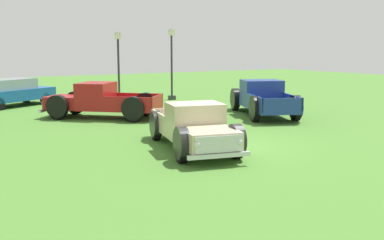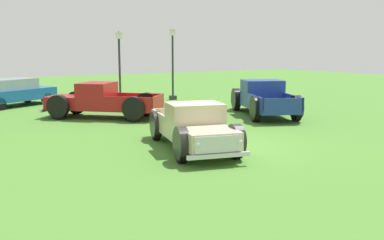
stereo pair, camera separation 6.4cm
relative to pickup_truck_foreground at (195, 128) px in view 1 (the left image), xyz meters
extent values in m
plane|color=#477A2D|center=(0.95, -0.01, -0.70)|extent=(80.00, 80.00, 0.00)
cube|color=#C6B793|center=(-0.32, -1.24, -0.07)|extent=(1.77, 1.75, 0.53)
cube|color=silver|center=(-0.51, -1.95, -0.07)|extent=(1.28, 0.38, 0.44)
sphere|color=silver|center=(0.06, -2.08, -0.05)|extent=(0.19, 0.19, 0.19)
sphere|color=silver|center=(-1.06, -1.79, -0.05)|extent=(0.19, 0.19, 0.19)
cube|color=#C6B793|center=(0.01, 0.06, 0.22)|extent=(1.86, 1.60, 1.10)
cube|color=#8C9EA8|center=(-0.13, -0.51, 0.46)|extent=(1.35, 0.38, 0.48)
cube|color=#C6B793|center=(0.42, 1.63, -0.29)|extent=(2.05, 2.35, 0.10)
cube|color=#C6B793|center=(1.16, 1.44, 0.02)|extent=(0.58, 1.96, 0.53)
cube|color=#C6B793|center=(-0.31, 1.82, 0.02)|extent=(0.58, 1.96, 0.53)
cube|color=#C6B793|center=(0.66, 2.57, 0.02)|extent=(1.57, 0.47, 0.53)
cylinder|color=black|center=(0.46, -1.44, -0.33)|extent=(0.39, 0.76, 0.73)
cylinder|color=#B7B7BC|center=(0.47, -1.44, -0.33)|extent=(0.30, 0.34, 0.29)
cylinder|color=black|center=(0.46, -1.44, -0.15)|extent=(0.49, 0.96, 0.92)
cylinder|color=black|center=(-1.10, -1.04, -0.33)|extent=(0.39, 0.76, 0.73)
cylinder|color=#B7B7BC|center=(-1.11, -1.03, -0.33)|extent=(0.30, 0.34, 0.29)
cylinder|color=black|center=(-1.10, -1.04, -0.15)|extent=(0.49, 0.96, 0.92)
cylinder|color=black|center=(1.26, 1.66, -0.33)|extent=(0.39, 0.76, 0.73)
cylinder|color=#B7B7BC|center=(1.27, 1.66, -0.33)|extent=(0.30, 0.34, 0.29)
cylinder|color=black|center=(1.26, 1.66, -0.15)|extent=(0.49, 0.96, 0.92)
cylinder|color=black|center=(-0.30, 2.06, -0.33)|extent=(0.39, 0.76, 0.73)
cylinder|color=#B7B7BC|center=(-0.31, 2.07, -0.33)|extent=(0.30, 0.34, 0.29)
cylinder|color=black|center=(-0.30, 2.06, -0.15)|extent=(0.49, 0.96, 0.92)
cube|color=silver|center=(-0.51, -1.99, -0.37)|extent=(1.71, 0.53, 0.11)
cube|color=maroon|center=(-1.38, 8.87, -0.02)|extent=(2.22, 2.23, 0.57)
cube|color=silver|center=(-1.97, 9.42, -0.02)|extent=(1.02, 1.08, 0.48)
sphere|color=silver|center=(-2.38, 8.94, 0.01)|extent=(0.21, 0.21, 0.21)
sphere|color=silver|center=(-1.52, 9.87, 0.01)|extent=(0.21, 0.21, 0.21)
cube|color=maroon|center=(-0.31, 7.88, 0.30)|extent=(2.18, 2.20, 1.20)
cube|color=#8C9EA8|center=(-0.78, 8.31, 0.56)|extent=(1.06, 1.13, 0.53)
cube|color=maroon|center=(0.98, 6.67, -0.25)|extent=(2.79, 2.77, 0.10)
cube|color=maroon|center=(0.42, 6.06, 0.09)|extent=(1.66, 1.56, 0.57)
cube|color=maroon|center=(1.55, 7.27, 0.09)|extent=(1.66, 1.56, 0.57)
cube|color=maroon|center=(1.75, 5.95, 0.09)|extent=(1.25, 1.33, 0.57)
cylinder|color=black|center=(-1.98, 8.23, -0.30)|extent=(0.74, 0.71, 0.79)
cylinder|color=#B7B7BC|center=(-1.98, 8.22, -0.30)|extent=(0.40, 0.40, 0.32)
cylinder|color=black|center=(-1.98, 8.23, -0.10)|extent=(0.93, 0.90, 1.00)
cylinder|color=black|center=(-0.78, 9.51, -0.30)|extent=(0.74, 0.71, 0.79)
cylinder|color=#B7B7BC|center=(-0.77, 9.52, -0.30)|extent=(0.40, 0.40, 0.32)
cylinder|color=black|center=(-0.78, 9.51, -0.10)|extent=(0.93, 0.90, 1.00)
cylinder|color=black|center=(0.58, 5.85, -0.30)|extent=(0.74, 0.71, 0.79)
cylinder|color=#B7B7BC|center=(0.57, 5.84, -0.30)|extent=(0.40, 0.40, 0.32)
cylinder|color=black|center=(0.58, 5.85, -0.10)|extent=(0.93, 0.90, 1.00)
cylinder|color=black|center=(1.77, 7.13, -0.30)|extent=(0.74, 0.71, 0.79)
cylinder|color=#B7B7BC|center=(1.78, 7.13, -0.30)|extent=(0.40, 0.40, 0.32)
cylinder|color=black|center=(1.77, 7.13, -0.10)|extent=(0.93, 0.90, 1.00)
cube|color=silver|center=(-2.00, 9.45, -0.34)|extent=(1.37, 1.46, 0.13)
cube|color=navy|center=(7.26, 6.08, 0.00)|extent=(2.14, 2.13, 0.59)
cube|color=silver|center=(7.60, 6.83, 0.00)|extent=(1.37, 0.65, 0.49)
sphere|color=silver|center=(6.99, 7.08, 0.03)|extent=(0.21, 0.21, 0.21)
sphere|color=silver|center=(8.18, 6.55, 0.03)|extent=(0.21, 0.21, 0.21)
cube|color=navy|center=(6.66, 4.71, 0.32)|extent=(2.20, 1.99, 1.23)
cube|color=#8C9EA8|center=(6.92, 5.31, 0.60)|extent=(1.43, 0.66, 0.54)
cube|color=navy|center=(5.93, 3.04, -0.24)|extent=(2.54, 2.78, 0.11)
cube|color=navy|center=(5.15, 3.38, 0.11)|extent=(0.98, 2.09, 0.59)
cube|color=navy|center=(6.71, 2.70, 0.11)|extent=(0.98, 2.09, 0.59)
cube|color=navy|center=(5.49, 2.05, 0.11)|extent=(1.67, 0.80, 0.59)
cylinder|color=black|center=(6.44, 6.44, -0.29)|extent=(0.54, 0.84, 0.81)
cylinder|color=#B7B7BC|center=(6.43, 6.45, -0.29)|extent=(0.37, 0.40, 0.33)
cylinder|color=black|center=(6.44, 6.44, -0.09)|extent=(0.69, 1.06, 1.03)
cylinder|color=black|center=(8.09, 5.72, -0.29)|extent=(0.54, 0.84, 0.81)
cylinder|color=#B7B7BC|center=(8.10, 5.71, -0.29)|extent=(0.37, 0.40, 0.33)
cylinder|color=black|center=(8.09, 5.72, -0.09)|extent=(0.69, 1.06, 1.03)
cylinder|color=black|center=(5.00, 3.16, -0.29)|extent=(0.54, 0.84, 0.81)
cylinder|color=#B7B7BC|center=(4.99, 3.16, -0.29)|extent=(0.37, 0.40, 0.33)
cylinder|color=black|center=(5.00, 3.16, -0.09)|extent=(0.69, 1.06, 1.03)
cylinder|color=black|center=(6.64, 2.43, -0.29)|extent=(0.54, 0.84, 0.81)
cylinder|color=#B7B7BC|center=(6.65, 2.43, -0.29)|extent=(0.37, 0.40, 0.33)
cylinder|color=black|center=(6.64, 2.43, -0.09)|extent=(0.69, 1.06, 1.03)
cube|color=silver|center=(7.61, 6.87, -0.33)|extent=(1.83, 0.88, 0.13)
cube|color=#195699|center=(-2.81, 14.17, -0.07)|extent=(4.80, 3.75, 0.61)
cube|color=#7F939E|center=(-2.94, 14.10, 0.52)|extent=(2.94, 2.55, 0.56)
cylinder|color=black|center=(-1.86, 15.62, -0.37)|extent=(0.67, 0.49, 0.65)
cylinder|color=black|center=(-1.08, 14.19, -0.37)|extent=(0.67, 0.49, 0.65)
cube|color=#2D2D33|center=(6.08, 12.36, -0.57)|extent=(0.36, 0.36, 0.25)
cylinder|color=#2D2D33|center=(6.08, 12.36, 1.37)|extent=(0.12, 0.12, 3.63)
cube|color=#F2EACC|center=(6.08, 12.36, 3.36)|extent=(0.28, 0.28, 0.36)
cone|color=#2D2D33|center=(6.08, 12.36, 3.54)|extent=(0.32, 0.32, 0.14)
cube|color=#2D2D33|center=(2.54, 12.14, -0.57)|extent=(0.36, 0.36, 0.25)
cylinder|color=#2D2D33|center=(2.54, 12.14, 1.25)|extent=(0.12, 0.12, 3.39)
cube|color=#F2EACC|center=(2.54, 12.14, 3.12)|extent=(0.28, 0.28, 0.36)
cone|color=#2D2D33|center=(2.54, 12.14, 3.30)|extent=(0.32, 0.32, 0.14)
cylinder|color=#4C4C51|center=(9.35, 7.87, -0.27)|extent=(0.56, 0.56, 0.85)
cylinder|color=black|center=(9.35, 7.87, 0.20)|extent=(0.59, 0.59, 0.10)
camera|label=1|loc=(-6.98, -11.07, 2.38)|focal=40.93mm
camera|label=2|loc=(-6.93, -11.10, 2.38)|focal=40.93mm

